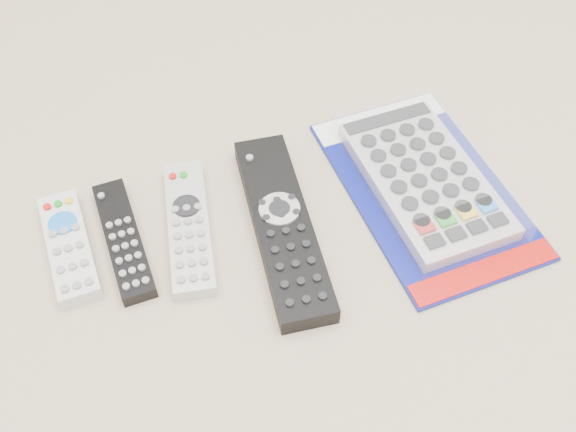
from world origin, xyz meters
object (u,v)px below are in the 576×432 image
object	(u,v)px
remote_small_grey	(69,247)
jumbo_remote_packaged	(425,178)
remote_slim_black	(124,240)
remote_large_black	(282,226)
remote_silver_dvd	(189,227)

from	to	relation	value
remote_small_grey	jumbo_remote_packaged	xyz separation A→B (m)	(0.41, -0.05, 0.01)
remote_slim_black	remote_large_black	world-z (taller)	remote_large_black
remote_small_grey	remote_silver_dvd	world-z (taller)	remote_small_grey
remote_silver_dvd	remote_large_black	xyz separation A→B (m)	(0.10, -0.04, 0.00)
remote_small_grey	remote_silver_dvd	size ratio (longest dim) A/B	0.79
remote_small_grey	remote_silver_dvd	xyz separation A→B (m)	(0.13, -0.02, -0.00)
remote_slim_black	jumbo_remote_packaged	distance (m)	0.36
remote_silver_dvd	remote_large_black	bearing A→B (deg)	-10.20
remote_silver_dvd	jumbo_remote_packaged	xyz separation A→B (m)	(0.28, -0.03, 0.01)
remote_large_black	jumbo_remote_packaged	size ratio (longest dim) A/B	0.88
remote_small_grey	remote_large_black	size ratio (longest dim) A/B	0.56
jumbo_remote_packaged	remote_large_black	bearing A→B (deg)	-179.44
remote_silver_dvd	remote_large_black	distance (m)	0.11
remote_large_black	jumbo_remote_packaged	world-z (taller)	jumbo_remote_packaged
remote_slim_black	remote_large_black	size ratio (longest dim) A/B	0.63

